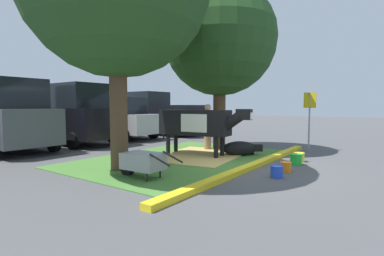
{
  "coord_description": "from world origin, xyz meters",
  "views": [
    {
      "loc": [
        -7.02,
        -3.49,
        1.62
      ],
      "look_at": [
        0.73,
        2.08,
        0.9
      ],
      "focal_mm": 27.62,
      "sensor_mm": 36.0,
      "label": 1
    }
  ],
  "objects_px": {
    "shade_tree_right": "(220,40)",
    "suv_dark_grey": "(5,116)",
    "bucket_green": "(296,159)",
    "cow_holstein": "(198,123)",
    "bucket_blue": "(277,171)",
    "bucket_orange": "(286,167)",
    "sedan_silver": "(120,119)",
    "person_handler": "(208,126)",
    "calf_lying": "(240,149)",
    "parking_sign": "(310,110)",
    "pickup_truck_black": "(159,115)",
    "suv_black": "(73,114)",
    "bucket_yellow": "(299,157)",
    "wheelbarrow": "(142,161)"
  },
  "relations": [
    {
      "from": "shade_tree_right",
      "to": "bucket_blue",
      "type": "bearing_deg",
      "value": -132.56
    },
    {
      "from": "bucket_blue",
      "to": "bucket_orange",
      "type": "xyz_separation_m",
      "value": [
        0.68,
        0.01,
        -0.01
      ]
    },
    {
      "from": "suv_black",
      "to": "sedan_silver",
      "type": "height_order",
      "value": "suv_black"
    },
    {
      "from": "bucket_blue",
      "to": "shade_tree_right",
      "type": "bearing_deg",
      "value": 47.44
    },
    {
      "from": "shade_tree_right",
      "to": "bucket_green",
      "type": "bearing_deg",
      "value": -112.24
    },
    {
      "from": "suv_dark_grey",
      "to": "bucket_orange",
      "type": "bearing_deg",
      "value": -74.54
    },
    {
      "from": "bucket_green",
      "to": "bucket_yellow",
      "type": "bearing_deg",
      "value": 7.14
    },
    {
      "from": "shade_tree_right",
      "to": "bucket_yellow",
      "type": "distance_m",
      "value": 5.05
    },
    {
      "from": "bucket_yellow",
      "to": "bucket_green",
      "type": "bearing_deg",
      "value": -172.86
    },
    {
      "from": "cow_holstein",
      "to": "pickup_truck_black",
      "type": "bearing_deg",
      "value": 51.22
    },
    {
      "from": "bucket_green",
      "to": "cow_holstein",
      "type": "bearing_deg",
      "value": 97.3
    },
    {
      "from": "suv_dark_grey",
      "to": "sedan_silver",
      "type": "bearing_deg",
      "value": -0.36
    },
    {
      "from": "person_handler",
      "to": "parking_sign",
      "type": "bearing_deg",
      "value": -53.64
    },
    {
      "from": "shade_tree_right",
      "to": "sedan_silver",
      "type": "xyz_separation_m",
      "value": [
        0.29,
        5.88,
        -3.03
      ]
    },
    {
      "from": "bucket_green",
      "to": "suv_dark_grey",
      "type": "height_order",
      "value": "suv_dark_grey"
    },
    {
      "from": "pickup_truck_black",
      "to": "sedan_silver",
      "type": "bearing_deg",
      "value": 177.87
    },
    {
      "from": "person_handler",
      "to": "bucket_orange",
      "type": "height_order",
      "value": "person_handler"
    },
    {
      "from": "calf_lying",
      "to": "parking_sign",
      "type": "distance_m",
      "value": 3.26
    },
    {
      "from": "shade_tree_right",
      "to": "bucket_blue",
      "type": "relative_size",
      "value": 20.49
    },
    {
      "from": "suv_dark_grey",
      "to": "cow_holstein",
      "type": "bearing_deg",
      "value": -62.56
    },
    {
      "from": "cow_holstein",
      "to": "shade_tree_right",
      "type": "bearing_deg",
      "value": 6.59
    },
    {
      "from": "cow_holstein",
      "to": "person_handler",
      "type": "height_order",
      "value": "person_handler"
    },
    {
      "from": "bucket_blue",
      "to": "sedan_silver",
      "type": "height_order",
      "value": "sedan_silver"
    },
    {
      "from": "person_handler",
      "to": "bucket_green",
      "type": "bearing_deg",
      "value": -104.2
    },
    {
      "from": "parking_sign",
      "to": "pickup_truck_black",
      "type": "height_order",
      "value": "pickup_truck_black"
    },
    {
      "from": "shade_tree_right",
      "to": "calf_lying",
      "type": "relative_size",
      "value": 5.02
    },
    {
      "from": "cow_holstein",
      "to": "wheelbarrow",
      "type": "relative_size",
      "value": 1.95
    },
    {
      "from": "person_handler",
      "to": "parking_sign",
      "type": "distance_m",
      "value": 3.76
    },
    {
      "from": "calf_lying",
      "to": "suv_dark_grey",
      "type": "height_order",
      "value": "suv_dark_grey"
    },
    {
      "from": "bucket_yellow",
      "to": "suv_black",
      "type": "height_order",
      "value": "suv_black"
    },
    {
      "from": "cow_holstein",
      "to": "suv_black",
      "type": "bearing_deg",
      "value": 95.05
    },
    {
      "from": "bucket_blue",
      "to": "bucket_orange",
      "type": "distance_m",
      "value": 0.68
    },
    {
      "from": "wheelbarrow",
      "to": "suv_dark_grey",
      "type": "relative_size",
      "value": 0.35
    },
    {
      "from": "bucket_orange",
      "to": "pickup_truck_black",
      "type": "bearing_deg",
      "value": 59.0
    },
    {
      "from": "shade_tree_right",
      "to": "suv_dark_grey",
      "type": "distance_m",
      "value": 8.14
    },
    {
      "from": "sedan_silver",
      "to": "cow_holstein",
      "type": "bearing_deg",
      "value": -108.14
    },
    {
      "from": "suv_black",
      "to": "pickup_truck_black",
      "type": "distance_m",
      "value": 5.34
    },
    {
      "from": "cow_holstein",
      "to": "parking_sign",
      "type": "relative_size",
      "value": 1.49
    },
    {
      "from": "suv_dark_grey",
      "to": "person_handler",
      "type": "bearing_deg",
      "value": -52.12
    },
    {
      "from": "person_handler",
      "to": "calf_lying",
      "type": "bearing_deg",
      "value": -105.87
    },
    {
      "from": "parking_sign",
      "to": "bucket_green",
      "type": "bearing_deg",
      "value": -171.74
    },
    {
      "from": "calf_lying",
      "to": "bucket_green",
      "type": "height_order",
      "value": "calf_lying"
    },
    {
      "from": "bucket_green",
      "to": "suv_dark_grey",
      "type": "relative_size",
      "value": 0.07
    },
    {
      "from": "person_handler",
      "to": "pickup_truck_black",
      "type": "distance_m",
      "value": 6.59
    },
    {
      "from": "person_handler",
      "to": "sedan_silver",
      "type": "relative_size",
      "value": 0.38
    },
    {
      "from": "bucket_yellow",
      "to": "pickup_truck_black",
      "type": "bearing_deg",
      "value": 66.58
    },
    {
      "from": "bucket_blue",
      "to": "bucket_yellow",
      "type": "bearing_deg",
      "value": 3.39
    },
    {
      "from": "parking_sign",
      "to": "suv_black",
      "type": "height_order",
      "value": "suv_black"
    },
    {
      "from": "shade_tree_right",
      "to": "bucket_orange",
      "type": "distance_m",
      "value": 5.59
    },
    {
      "from": "person_handler",
      "to": "bucket_yellow",
      "type": "distance_m",
      "value": 3.47
    }
  ]
}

